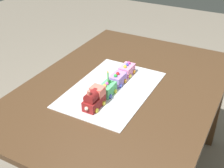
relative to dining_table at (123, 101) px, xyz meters
name	(u,v)px	position (x,y,z in m)	size (l,w,h in m)	color
dining_table	(123,101)	(0.00, 0.00, 0.00)	(1.40, 1.00, 0.74)	#4C331E
cake_board	(112,89)	(-0.06, 0.04, 0.11)	(0.60, 0.40, 0.00)	silver
cake_locomotive	(94,99)	(-0.25, 0.04, 0.16)	(0.14, 0.08, 0.12)	maroon
cake_car_flatbed_mint_green	(107,89)	(-0.12, 0.04, 0.14)	(0.10, 0.08, 0.07)	#59CC7A
cake_car_gondola_lavender	(117,79)	(0.00, 0.04, 0.14)	(0.10, 0.08, 0.07)	#AD84E0
cake_car_hopper_bubblegum	(127,70)	(0.12, 0.04, 0.14)	(0.10, 0.08, 0.07)	pink
birthday_candle	(108,76)	(-0.11, 0.04, 0.21)	(0.01, 0.01, 0.06)	#66D872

